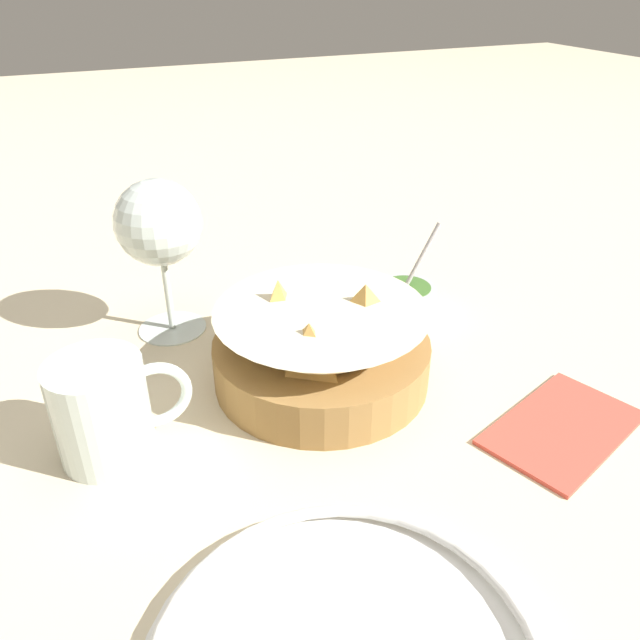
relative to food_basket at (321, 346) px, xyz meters
The scene contains 6 objects.
ground_plane 0.05m from the food_basket, ahead, with size 4.00×4.00×0.00m, color beige.
food_basket is the anchor object (origin of this frame).
sauce_cup 0.16m from the food_basket, 29.41° to the left, with size 0.07×0.07×0.10m.
wine_glass 0.20m from the food_basket, 126.69° to the left, with size 0.09×0.09×0.17m.
beer_mug 0.20m from the food_basket, behind, with size 0.11×0.07×0.09m.
napkin 0.22m from the food_basket, 44.12° to the right, with size 0.16×0.13×0.01m.
Camera 1 is at (-0.23, -0.44, 0.35)m, focal length 35.00 mm.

